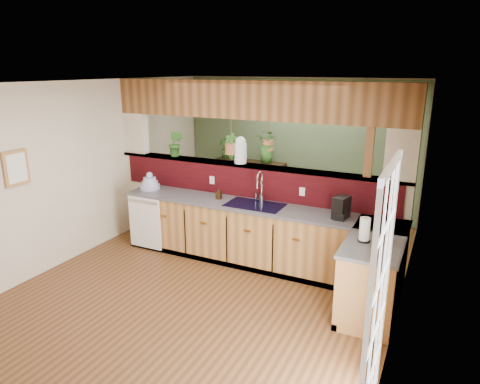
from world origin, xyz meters
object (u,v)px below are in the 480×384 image
at_px(glass_jar, 241,150).
at_px(faucet, 260,185).
at_px(soap_dispenser, 219,193).
at_px(coffee_maker, 341,208).
at_px(paper_towel, 365,230).
at_px(dish_stack, 150,184).
at_px(shelving_console, 249,185).

bearing_deg(glass_jar, faucet, -27.58).
relative_size(soap_dispenser, coffee_maker, 0.59).
bearing_deg(paper_towel, dish_stack, 168.76).
bearing_deg(shelving_console, glass_jar, -66.47).
bearing_deg(glass_jar, shelving_console, 111.03).
height_order(faucet, soap_dispenser, faucet).
relative_size(coffee_maker, paper_towel, 0.97).
relative_size(faucet, soap_dispenser, 2.76).
bearing_deg(dish_stack, glass_jar, 13.84).
height_order(glass_jar, shelving_console, glass_jar).
xyz_separation_m(soap_dispenser, paper_towel, (2.23, -0.70, 0.05)).
xyz_separation_m(dish_stack, glass_jar, (1.44, 0.35, 0.61)).
distance_m(faucet, dish_stack, 1.87).
relative_size(coffee_maker, shelving_console, 0.20).
height_order(soap_dispenser, shelving_console, soap_dispenser).
relative_size(paper_towel, shelving_console, 0.20).
bearing_deg(paper_towel, soap_dispenser, 162.56).
distance_m(coffee_maker, paper_towel, 0.77).
xyz_separation_m(faucet, glass_jar, (-0.42, 0.22, 0.44)).
height_order(soap_dispenser, paper_towel, paper_towel).
xyz_separation_m(coffee_maker, shelving_console, (-2.36, 2.30, -0.53)).
bearing_deg(dish_stack, paper_towel, -11.24).
xyz_separation_m(faucet, coffee_maker, (1.21, -0.18, -0.12)).
xyz_separation_m(soap_dispenser, glass_jar, (0.19, 0.34, 0.61)).
bearing_deg(soap_dispenser, glass_jar, 61.35).
distance_m(soap_dispenser, coffee_maker, 1.82).
bearing_deg(coffee_maker, shelving_console, 148.93).
distance_m(paper_towel, shelving_console, 4.08).
bearing_deg(faucet, glass_jar, 152.42).
bearing_deg(glass_jar, paper_towel, -27.11).
bearing_deg(soap_dispenser, shelving_console, 103.57).
distance_m(faucet, soap_dispenser, 0.64).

